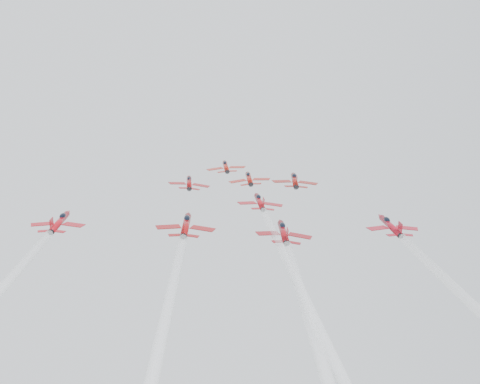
{
  "coord_description": "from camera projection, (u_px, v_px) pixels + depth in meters",
  "views": [
    {
      "loc": [
        -3.28,
        -111.15,
        121.72
      ],
      "look_at": [
        0.0,
        2.0,
        158.85
      ],
      "focal_mm": 45.0,
      "sensor_mm": 36.0,
      "label": 1
    }
  ],
  "objects": [
    {
      "name": "jet_lead",
      "position": [
        226.0,
        166.0,
        142.66
      ],
      "size": [
        9.24,
        11.6,
        8.13
      ],
      "rotation": [
        0.59,
        -0.1,
        0.01
      ],
      "color": "#B01D10"
    },
    {
      "name": "jet_row2_left",
      "position": [
        189.0,
        182.0,
        127.62
      ],
      "size": [
        8.82,
        11.07,
        7.76
      ],
      "rotation": [
        0.59,
        0.05,
        0.11
      ],
      "color": "maroon"
    },
    {
      "name": "jet_row2_center",
      "position": [
        249.0,
        178.0,
        131.89
      ],
      "size": [
        9.12,
        11.46,
        8.03
      ],
      "rotation": [
        0.59,
        -0.09,
        -0.02
      ],
      "color": "#A81910"
    },
    {
      "name": "jet_row2_right",
      "position": [
        295.0,
        180.0,
        131.03
      ],
      "size": [
        9.98,
        12.54,
        8.78
      ],
      "rotation": [
        0.59,
        0.06,
        -0.02
      ],
      "color": "maroon"
    },
    {
      "name": "jet_center",
      "position": [
        279.0,
        300.0,
        73.63
      ],
      "size": [
        8.79,
        80.1,
        53.99
      ],
      "rotation": [
        0.59,
        0.02,
        0.11
      ],
      "color": "#A40F17"
    }
  ]
}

